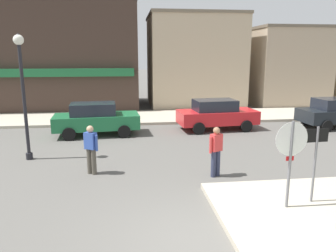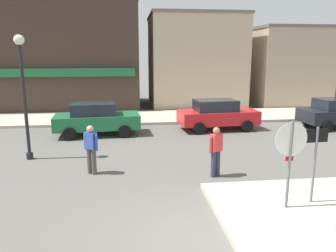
{
  "view_description": "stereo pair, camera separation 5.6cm",
  "coord_description": "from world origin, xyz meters",
  "px_view_note": "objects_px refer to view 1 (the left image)",
  "views": [
    {
      "loc": [
        -1.46,
        -5.99,
        3.81
      ],
      "look_at": [
        -0.19,
        4.5,
        1.5
      ],
      "focal_mm": 35.0,
      "sensor_mm": 36.0,
      "label": 1
    },
    {
      "loc": [
        -1.4,
        -6.0,
        3.81
      ],
      "look_at": [
        -0.19,
        4.5,
        1.5
      ],
      "focal_mm": 35.0,
      "sensor_mm": 36.0,
      "label": 2
    }
  ],
  "objects_px": {
    "parked_car_second": "(217,114)",
    "pedestrian_crossing_far": "(216,150)",
    "stop_sign": "(290,153)",
    "one_way_sign": "(315,157)",
    "lamp_post": "(22,79)",
    "parked_car_nearest": "(96,118)",
    "pedestrian_crossing_near": "(91,148)"
  },
  "relations": [
    {
      "from": "lamp_post",
      "to": "parked_car_nearest",
      "type": "height_order",
      "value": "lamp_post"
    },
    {
      "from": "parked_car_nearest",
      "to": "stop_sign",
      "type": "bearing_deg",
      "value": -58.26
    },
    {
      "from": "parked_car_second",
      "to": "pedestrian_crossing_near",
      "type": "height_order",
      "value": "pedestrian_crossing_near"
    },
    {
      "from": "parked_car_nearest",
      "to": "pedestrian_crossing_near",
      "type": "xyz_separation_m",
      "value": [
        0.34,
        -5.37,
        0.06
      ]
    },
    {
      "from": "stop_sign",
      "to": "pedestrian_crossing_far",
      "type": "relative_size",
      "value": 1.43
    },
    {
      "from": "lamp_post",
      "to": "pedestrian_crossing_near",
      "type": "distance_m",
      "value": 3.73
    },
    {
      "from": "stop_sign",
      "to": "pedestrian_crossing_near",
      "type": "bearing_deg",
      "value": 146.66
    },
    {
      "from": "one_way_sign",
      "to": "pedestrian_crossing_near",
      "type": "distance_m",
      "value": 6.59
    },
    {
      "from": "one_way_sign",
      "to": "lamp_post",
      "type": "relative_size",
      "value": 0.46
    },
    {
      "from": "stop_sign",
      "to": "lamp_post",
      "type": "relative_size",
      "value": 0.51
    },
    {
      "from": "pedestrian_crossing_near",
      "to": "pedestrian_crossing_far",
      "type": "xyz_separation_m",
      "value": [
        3.94,
        -0.69,
        0.0
      ]
    },
    {
      "from": "lamp_post",
      "to": "pedestrian_crossing_near",
      "type": "bearing_deg",
      "value": -36.56
    },
    {
      "from": "stop_sign",
      "to": "lamp_post",
      "type": "height_order",
      "value": "lamp_post"
    },
    {
      "from": "pedestrian_crossing_near",
      "to": "one_way_sign",
      "type": "bearing_deg",
      "value": -28.05
    },
    {
      "from": "one_way_sign",
      "to": "parked_car_nearest",
      "type": "relative_size",
      "value": 0.51
    },
    {
      "from": "stop_sign",
      "to": "parked_car_nearest",
      "type": "relative_size",
      "value": 0.56
    },
    {
      "from": "stop_sign",
      "to": "pedestrian_crossing_far",
      "type": "distance_m",
      "value": 2.9
    },
    {
      "from": "lamp_post",
      "to": "pedestrian_crossing_far",
      "type": "distance_m",
      "value": 7.21
    },
    {
      "from": "one_way_sign",
      "to": "lamp_post",
      "type": "xyz_separation_m",
      "value": [
        -8.28,
        4.93,
        1.63
      ]
    },
    {
      "from": "parked_car_second",
      "to": "pedestrian_crossing_far",
      "type": "distance_m",
      "value": 6.75
    },
    {
      "from": "one_way_sign",
      "to": "parked_car_nearest",
      "type": "xyz_separation_m",
      "value": [
        -6.14,
        8.46,
        -0.52
      ]
    },
    {
      "from": "parked_car_nearest",
      "to": "pedestrian_crossing_far",
      "type": "height_order",
      "value": "pedestrian_crossing_far"
    },
    {
      "from": "stop_sign",
      "to": "one_way_sign",
      "type": "relative_size",
      "value": 1.1
    },
    {
      "from": "stop_sign",
      "to": "parked_car_second",
      "type": "relative_size",
      "value": 0.56
    },
    {
      "from": "stop_sign",
      "to": "lamp_post",
      "type": "xyz_separation_m",
      "value": [
        -7.5,
        5.14,
        1.44
      ]
    },
    {
      "from": "pedestrian_crossing_near",
      "to": "pedestrian_crossing_far",
      "type": "bearing_deg",
      "value": -10.0
    },
    {
      "from": "parked_car_nearest",
      "to": "one_way_sign",
      "type": "bearing_deg",
      "value": -54.02
    },
    {
      "from": "lamp_post",
      "to": "pedestrian_crossing_far",
      "type": "height_order",
      "value": "lamp_post"
    },
    {
      "from": "lamp_post",
      "to": "parked_car_nearest",
      "type": "xyz_separation_m",
      "value": [
        2.14,
        3.53,
        -2.15
      ]
    },
    {
      "from": "one_way_sign",
      "to": "pedestrian_crossing_far",
      "type": "distance_m",
      "value": 3.07
    },
    {
      "from": "one_way_sign",
      "to": "pedestrian_crossing_far",
      "type": "relative_size",
      "value": 1.3
    },
    {
      "from": "one_way_sign",
      "to": "parked_car_nearest",
      "type": "height_order",
      "value": "one_way_sign"
    }
  ]
}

